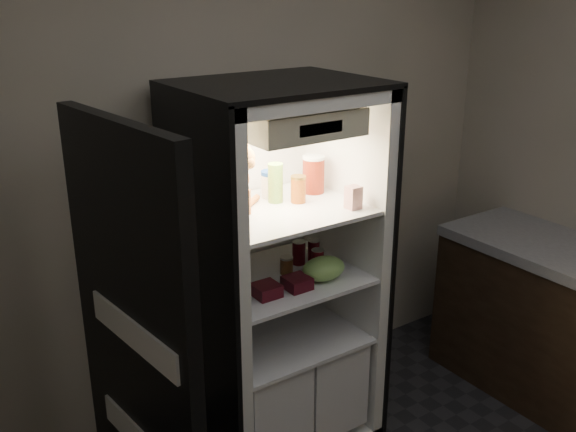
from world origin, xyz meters
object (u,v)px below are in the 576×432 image
at_px(soda_can_b, 314,250).
at_px(pepper_jar, 313,174).
at_px(refrigerator, 274,298).
at_px(berry_box_right, 297,283).
at_px(parmesan_shaker, 275,183).
at_px(berry_box_left, 266,290).
at_px(cream_carton, 353,197).
at_px(salsa_jar, 298,189).
at_px(soda_can_a, 299,252).
at_px(grape_bag, 324,268).
at_px(mayo_tub, 271,184).
at_px(tabby_cat, 228,183).
at_px(condiment_jar, 287,265).
at_px(soda_can_c, 318,260).

bearing_deg(soda_can_b, pepper_jar, 59.86).
height_order(refrigerator, berry_box_right, refrigerator).
relative_size(parmesan_shaker, berry_box_left, 1.65).
distance_m(cream_carton, berry_box_right, 0.48).
bearing_deg(parmesan_shaker, salsa_jar, -36.96).
relative_size(salsa_jar, berry_box_left, 1.14).
bearing_deg(soda_can_b, soda_can_a, 174.67).
height_order(grape_bag, berry_box_left, grape_bag).
distance_m(mayo_tub, grape_bag, 0.49).
height_order(mayo_tub, soda_can_b, mayo_tub).
distance_m(parmesan_shaker, berry_box_left, 0.52).
height_order(refrigerator, tabby_cat, refrigerator).
distance_m(soda_can_a, berry_box_right, 0.28).
distance_m(refrigerator, soda_can_a, 0.26).
height_order(condiment_jar, berry_box_right, condiment_jar).
relative_size(soda_can_a, condiment_jar, 1.39).
relative_size(grape_bag, berry_box_left, 1.93).
height_order(parmesan_shaker, soda_can_a, parmesan_shaker).
bearing_deg(tabby_cat, cream_carton, -43.59).
height_order(pepper_jar, condiment_jar, pepper_jar).
xyz_separation_m(pepper_jar, soda_can_a, (-0.12, -0.04, -0.38)).
bearing_deg(parmesan_shaker, condiment_jar, -84.78).
relative_size(tabby_cat, soda_can_c, 3.08).
relative_size(tabby_cat, cream_carton, 3.28).
distance_m(mayo_tub, pepper_jar, 0.23).
relative_size(refrigerator, soda_can_a, 15.32).
bearing_deg(condiment_jar, soda_can_c, -24.81).
relative_size(cream_carton, soda_can_b, 0.98).
bearing_deg(soda_can_b, soda_can_c, -118.45).
height_order(soda_can_a, soda_can_b, soda_can_a).
bearing_deg(refrigerator, condiment_jar, -60.70).
bearing_deg(soda_can_c, cream_carton, -54.78).
bearing_deg(pepper_jar, mayo_tub, 166.00).
bearing_deg(mayo_tub, grape_bag, -72.52).
relative_size(cream_carton, condiment_jar, 1.23).
bearing_deg(tabby_cat, berry_box_left, -92.46).
distance_m(mayo_tub, berry_box_right, 0.51).
distance_m(salsa_jar, berry_box_left, 0.51).
height_order(mayo_tub, berry_box_right, mayo_tub).
height_order(cream_carton, grape_bag, cream_carton).
height_order(parmesan_shaker, mayo_tub, parmesan_shaker).
bearing_deg(cream_carton, soda_can_a, 114.59).
bearing_deg(berry_box_left, grape_bag, -1.12).
relative_size(refrigerator, soda_can_b, 16.98).
bearing_deg(salsa_jar, tabby_cat, 165.94).
xyz_separation_m(mayo_tub, soda_can_a, (0.10, -0.09, -0.36)).
distance_m(soda_can_c, condiment_jar, 0.16).
bearing_deg(refrigerator, tabby_cat, 169.49).
distance_m(refrigerator, soda_can_b, 0.31).
bearing_deg(condiment_jar, grape_bag, -54.39).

